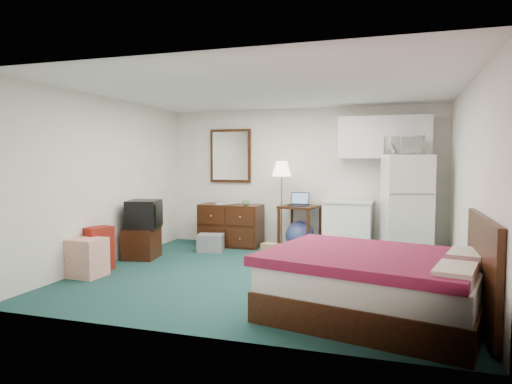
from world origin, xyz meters
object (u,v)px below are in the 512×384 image
(floor_lamp, at_px, (281,206))
(kitchen_counter, at_px, (348,228))
(fridge, at_px, (406,208))
(dresser, at_px, (231,225))
(suitcase, at_px, (99,249))
(desk, at_px, (300,228))
(tv_stand, at_px, (142,243))
(bed, at_px, (373,286))

(floor_lamp, relative_size, kitchen_counter, 1.82)
(kitchen_counter, distance_m, fridge, 1.06)
(dresser, relative_size, suitcase, 1.80)
(dresser, bearing_deg, desk, 4.26)
(tv_stand, bearing_deg, desk, 23.40)
(dresser, relative_size, fridge, 0.68)
(tv_stand, relative_size, suitcase, 0.85)
(dresser, xyz_separation_m, desk, (1.26, 0.07, 0.00))
(tv_stand, height_order, suitcase, suitcase)
(desk, distance_m, suitcase, 3.38)
(dresser, height_order, kitchen_counter, kitchen_counter)
(floor_lamp, xyz_separation_m, fridge, (2.07, -0.22, 0.05))
(desk, height_order, kitchen_counter, kitchen_counter)
(dresser, distance_m, fridge, 3.07)
(desk, xyz_separation_m, tv_stand, (-2.26, -1.48, -0.15))
(dresser, relative_size, kitchen_counter, 1.32)
(floor_lamp, xyz_separation_m, desk, (0.30, 0.11, -0.39))
(dresser, bearing_deg, tv_stand, -123.76)
(dresser, bearing_deg, fridge, -3.71)
(kitchen_counter, height_order, bed, kitchen_counter)
(fridge, xyz_separation_m, tv_stand, (-4.02, -1.15, -0.58))
(desk, relative_size, bed, 0.39)
(fridge, bearing_deg, tv_stand, -177.03)
(dresser, height_order, tv_stand, dresser)
(tv_stand, bearing_deg, kitchen_counter, 15.43)
(kitchen_counter, height_order, suitcase, kitchen_counter)
(floor_lamp, bearing_deg, tv_stand, -144.85)
(kitchen_counter, height_order, tv_stand, kitchen_counter)
(bed, xyz_separation_m, tv_stand, (-3.69, 1.71, -0.08))
(floor_lamp, relative_size, fridge, 0.94)
(floor_lamp, bearing_deg, fridge, -6.19)
(desk, bearing_deg, dresser, -165.00)
(fridge, relative_size, bed, 0.83)
(floor_lamp, height_order, bed, floor_lamp)
(kitchen_counter, xyz_separation_m, tv_stand, (-3.09, -1.46, -0.18))
(bed, bearing_deg, fridge, 96.58)
(desk, height_order, suitcase, desk)
(desk, distance_m, bed, 3.49)
(dresser, xyz_separation_m, suitcase, (-1.14, -2.30, -0.07))
(suitcase, bearing_deg, desk, 62.99)
(floor_lamp, distance_m, tv_stand, 2.45)
(desk, height_order, fridge, fridge)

